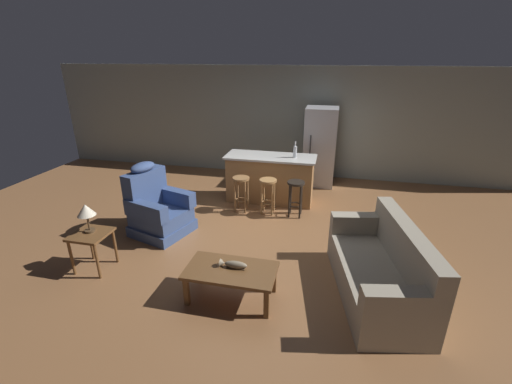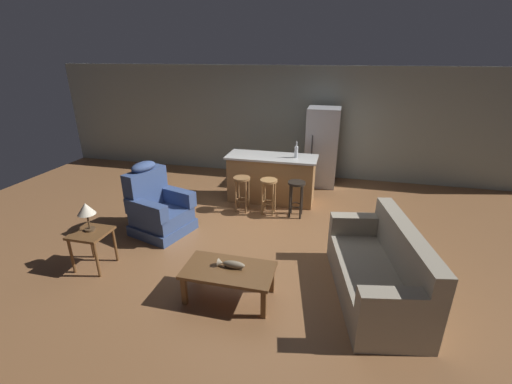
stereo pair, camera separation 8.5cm
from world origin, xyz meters
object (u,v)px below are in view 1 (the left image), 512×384
(fish_figurine, at_px, (233,264))
(end_table, at_px, (91,239))
(couch, at_px, (381,271))
(bar_stool_left, at_px, (241,188))
(bar_stool_right, at_px, (296,192))
(refrigerator, at_px, (320,147))
(coffee_table, at_px, (231,273))
(recliner_near_lamp, at_px, (157,209))
(bar_stool_middle, at_px, (268,190))
(bottle_tall_green, at_px, (295,151))
(table_lamp, at_px, (86,211))
(kitchen_island, at_px, (270,178))

(fish_figurine, xyz_separation_m, end_table, (-2.08, 0.15, -0.00))
(couch, bearing_deg, end_table, -6.54)
(fish_figurine, distance_m, end_table, 2.08)
(bar_stool_left, bearing_deg, bar_stool_right, 0.00)
(fish_figurine, bearing_deg, couch, 14.35)
(bar_stool_left, distance_m, refrigerator, 2.31)
(end_table, relative_size, refrigerator, 0.32)
(coffee_table, distance_m, refrigerator, 4.45)
(recliner_near_lamp, distance_m, bar_stool_right, 2.47)
(bar_stool_middle, height_order, bottle_tall_green, bottle_tall_green)
(table_lamp, distance_m, bar_stool_right, 3.47)
(table_lamp, relative_size, kitchen_island, 0.23)
(bottle_tall_green, bearing_deg, couch, -61.93)
(fish_figurine, distance_m, table_lamp, 2.15)
(bar_stool_right, bearing_deg, refrigerator, 80.35)
(coffee_table, relative_size, refrigerator, 0.62)
(couch, distance_m, bar_stool_middle, 2.73)
(bar_stool_left, height_order, bottle_tall_green, bottle_tall_green)
(bar_stool_middle, bearing_deg, table_lamp, -131.84)
(fish_figurine, relative_size, bar_stool_middle, 0.50)
(fish_figurine, relative_size, recliner_near_lamp, 0.28)
(coffee_table, height_order, refrigerator, refrigerator)
(table_lamp, bearing_deg, bar_stool_middle, 48.16)
(fish_figurine, bearing_deg, bar_stool_right, 79.37)
(couch, xyz_separation_m, refrigerator, (-0.99, 3.85, 0.54))
(couch, bearing_deg, bar_stool_right, -68.28)
(coffee_table, bearing_deg, end_table, 174.87)
(couch, bearing_deg, bar_stool_middle, -59.06)
(fish_figurine, xyz_separation_m, recliner_near_lamp, (-1.72, 1.34, -0.04))
(end_table, distance_m, bar_stool_left, 2.77)
(coffee_table, xyz_separation_m, recliner_near_lamp, (-1.71, 1.38, 0.06))
(coffee_table, height_order, bar_stool_right, bar_stool_right)
(recliner_near_lamp, bearing_deg, bar_stool_left, 61.58)
(coffee_table, relative_size, couch, 0.54)
(fish_figurine, distance_m, bottle_tall_green, 3.19)
(end_table, relative_size, table_lamp, 1.37)
(bar_stool_right, bearing_deg, couch, -57.18)
(fish_figurine, bearing_deg, recliner_near_lamp, 142.14)
(fish_figurine, bearing_deg, table_lamp, 174.98)
(bottle_tall_green, bearing_deg, kitchen_island, -179.28)
(bar_stool_middle, bearing_deg, kitchen_island, 96.79)
(coffee_table, bearing_deg, recliner_near_lamp, 141.03)
(kitchen_island, bearing_deg, refrigerator, 52.95)
(recliner_near_lamp, relative_size, refrigerator, 0.68)
(bar_stool_middle, relative_size, bar_stool_right, 1.00)
(recliner_near_lamp, relative_size, bar_stool_right, 1.76)
(recliner_near_lamp, distance_m, bar_stool_left, 1.62)
(refrigerator, bearing_deg, end_table, -124.44)
(kitchen_island, relative_size, bottle_tall_green, 5.64)
(table_lamp, distance_m, refrigerator, 5.03)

